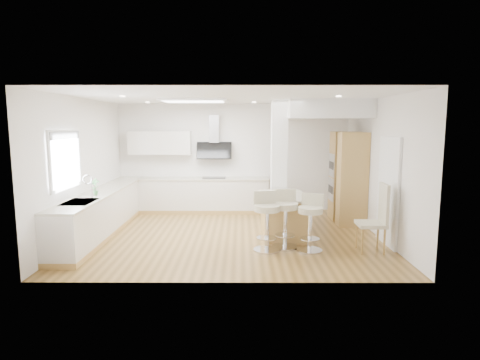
{
  "coord_description": "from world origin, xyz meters",
  "views": [
    {
      "loc": [
        0.2,
        -8.04,
        2.28
      ],
      "look_at": [
        0.17,
        0.4,
        1.1
      ],
      "focal_mm": 30.0,
      "sensor_mm": 36.0,
      "label": 1
    }
  ],
  "objects_px": {
    "bar_stool_b": "(285,216)",
    "bar_stool_c": "(310,220)",
    "peninsula": "(284,215)",
    "dining_chair": "(377,216)",
    "bar_stool_a": "(267,218)"
  },
  "relations": [
    {
      "from": "peninsula",
      "to": "bar_stool_b",
      "type": "distance_m",
      "value": 0.85
    },
    {
      "from": "bar_stool_b",
      "to": "bar_stool_c",
      "type": "bearing_deg",
      "value": -25.62
    },
    {
      "from": "bar_stool_c",
      "to": "dining_chair",
      "type": "relative_size",
      "value": 0.83
    },
    {
      "from": "peninsula",
      "to": "dining_chair",
      "type": "bearing_deg",
      "value": -36.65
    },
    {
      "from": "bar_stool_c",
      "to": "dining_chair",
      "type": "height_order",
      "value": "dining_chair"
    },
    {
      "from": "bar_stool_b",
      "to": "dining_chair",
      "type": "relative_size",
      "value": 0.87
    },
    {
      "from": "peninsula",
      "to": "bar_stool_b",
      "type": "relative_size",
      "value": 1.31
    },
    {
      "from": "peninsula",
      "to": "bar_stool_a",
      "type": "distance_m",
      "value": 1.11
    },
    {
      "from": "peninsula",
      "to": "bar_stool_c",
      "type": "distance_m",
      "value": 1.11
    },
    {
      "from": "peninsula",
      "to": "dining_chair",
      "type": "xyz_separation_m",
      "value": [
        1.55,
        -1.07,
        0.24
      ]
    },
    {
      "from": "peninsula",
      "to": "bar_stool_b",
      "type": "bearing_deg",
      "value": -96.6
    },
    {
      "from": "bar_stool_a",
      "to": "bar_stool_c",
      "type": "relative_size",
      "value": 1.04
    },
    {
      "from": "bar_stool_b",
      "to": "bar_stool_a",
      "type": "bearing_deg",
      "value": -152.68
    },
    {
      "from": "peninsula",
      "to": "bar_stool_b",
      "type": "height_order",
      "value": "bar_stool_b"
    },
    {
      "from": "dining_chair",
      "to": "bar_stool_a",
      "type": "bearing_deg",
      "value": -179.89
    }
  ]
}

